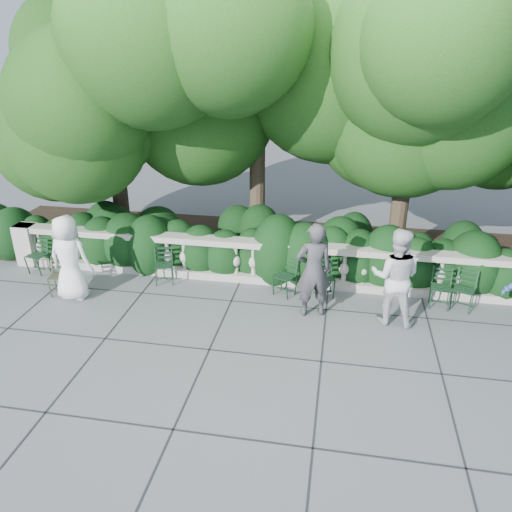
% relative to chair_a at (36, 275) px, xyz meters
% --- Properties ---
extents(ground, '(90.00, 90.00, 0.00)m').
position_rel_chair_a_xyz_m(ground, '(5.29, -1.20, 0.00)').
color(ground, '#53555B').
rests_on(ground, ground).
extents(balustrade, '(12.00, 0.44, 1.00)m').
position_rel_chair_a_xyz_m(balustrade, '(5.29, 0.60, 0.49)').
color(balustrade, '#9E998E').
rests_on(balustrade, ground).
extents(shrub_hedge, '(15.00, 2.60, 1.70)m').
position_rel_chair_a_xyz_m(shrub_hedge, '(5.29, 1.80, 0.00)').
color(shrub_hedge, black).
rests_on(shrub_hedge, ground).
extents(tree_canopy, '(15.04, 6.52, 6.78)m').
position_rel_chair_a_xyz_m(tree_canopy, '(5.98, 1.99, 3.96)').
color(tree_canopy, '#3F3023').
rests_on(tree_canopy, ground).
extents(chair_a, '(0.53, 0.56, 0.84)m').
position_rel_chair_a_xyz_m(chair_a, '(0.00, 0.00, 0.00)').
color(chair_a, black).
rests_on(chair_a, ground).
extents(chair_b, '(0.56, 0.59, 0.84)m').
position_rel_chair_a_xyz_m(chair_b, '(3.17, 0.02, 0.00)').
color(chair_b, black).
rests_on(chair_b, ground).
extents(chair_c, '(0.61, 0.63, 0.84)m').
position_rel_chair_a_xyz_m(chair_c, '(5.80, -0.05, 0.00)').
color(chair_c, black).
rests_on(chair_c, ground).
extents(chair_d, '(0.55, 0.58, 0.84)m').
position_rel_chair_a_xyz_m(chair_d, '(6.74, 0.02, 0.00)').
color(chair_d, black).
rests_on(chair_d, ground).
extents(chair_e, '(0.59, 0.61, 0.84)m').
position_rel_chair_a_xyz_m(chair_e, '(9.46, -0.02, 0.00)').
color(chair_e, black).
rests_on(chair_e, ground).
extents(chair_f, '(0.50, 0.53, 0.84)m').
position_rel_chair_a_xyz_m(chair_f, '(9.05, -0.03, 0.00)').
color(chair_f, black).
rests_on(chair_f, ground).
extents(chair_weathered, '(0.54, 0.57, 0.84)m').
position_rel_chair_a_xyz_m(chair_weathered, '(1.14, -0.88, 0.00)').
color(chair_weathered, black).
rests_on(chair_weathered, ground).
extents(person_businessman, '(0.93, 0.63, 1.84)m').
position_rel_chair_a_xyz_m(person_businessman, '(1.46, -0.81, 0.92)').
color(person_businessman, white).
rests_on(person_businessman, ground).
extents(person_woman_grey, '(0.82, 0.66, 1.96)m').
position_rel_chair_a_xyz_m(person_woman_grey, '(6.51, -0.63, 0.98)').
color(person_woman_grey, '#3A3A3E').
rests_on(person_woman_grey, ground).
extents(person_casual_man, '(1.04, 0.86, 1.95)m').
position_rel_chair_a_xyz_m(person_casual_man, '(8.05, -0.62, 0.97)').
color(person_casual_man, silver).
rests_on(person_casual_man, ground).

